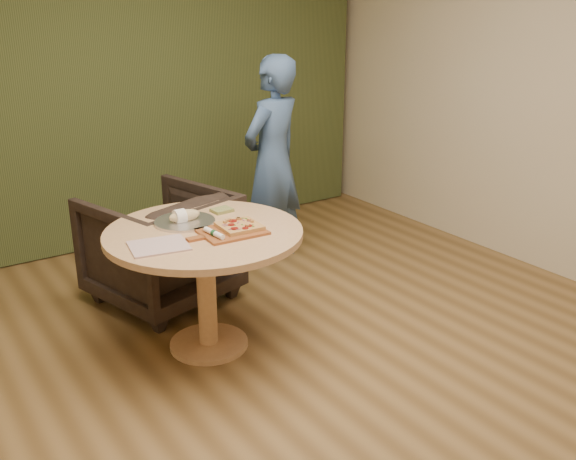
% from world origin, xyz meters
% --- Properties ---
extents(room_shell, '(5.04, 6.04, 2.84)m').
position_xyz_m(room_shell, '(0.00, 0.00, 1.40)').
color(room_shell, brown).
rests_on(room_shell, ground).
extents(curtain, '(4.80, 0.14, 2.78)m').
position_xyz_m(curtain, '(0.00, 2.90, 1.40)').
color(curtain, '#323C1B').
rests_on(curtain, ground).
extents(pedestal_table, '(1.13, 1.13, 0.75)m').
position_xyz_m(pedestal_table, '(-0.20, 0.87, 0.61)').
color(pedestal_table, tan).
rests_on(pedestal_table, ground).
extents(pizza_paddle, '(0.45, 0.30, 0.01)m').
position_xyz_m(pizza_paddle, '(-0.10, 0.74, 0.76)').
color(pizza_paddle, brown).
rests_on(pizza_paddle, pedestal_table).
extents(flatbread_pizza, '(0.23, 0.23, 0.04)m').
position_xyz_m(flatbread_pizza, '(-0.03, 0.75, 0.78)').
color(flatbread_pizza, tan).
rests_on(flatbread_pizza, pizza_paddle).
extents(cutlery_roll, '(0.05, 0.20, 0.03)m').
position_xyz_m(cutlery_roll, '(-0.21, 0.72, 0.78)').
color(cutlery_roll, white).
rests_on(cutlery_roll, pizza_paddle).
extents(newspaper, '(0.34, 0.30, 0.01)m').
position_xyz_m(newspaper, '(-0.52, 0.77, 0.76)').
color(newspaper, white).
rests_on(newspaper, pedestal_table).
extents(serving_tray, '(0.36, 0.36, 0.02)m').
position_xyz_m(serving_tray, '(-0.23, 1.04, 0.76)').
color(serving_tray, silver).
rests_on(serving_tray, pedestal_table).
extents(bread_roll, '(0.19, 0.09, 0.09)m').
position_xyz_m(bread_roll, '(-0.24, 1.04, 0.79)').
color(bread_roll, '#DBC086').
rests_on(bread_roll, serving_tray).
extents(green_packet, '(0.13, 0.11, 0.02)m').
position_xyz_m(green_packet, '(0.04, 1.10, 0.76)').
color(green_packet, olive).
rests_on(green_packet, pedestal_table).
extents(armchair, '(1.01, 0.97, 0.86)m').
position_xyz_m(armchair, '(-0.16, 1.62, 0.43)').
color(armchair, black).
rests_on(armchair, ground).
extents(person_standing, '(0.68, 0.56, 1.61)m').
position_xyz_m(person_standing, '(0.89, 1.83, 0.80)').
color(person_standing, '#3D5A88').
rests_on(person_standing, ground).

